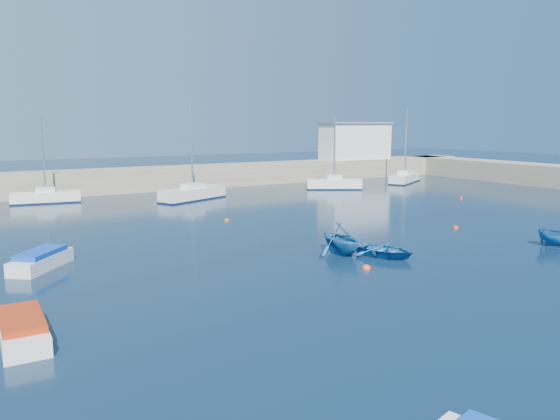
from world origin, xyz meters
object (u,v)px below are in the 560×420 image
motorboat_0 (22,329)px  harbor_office (355,142)px  sailboat_8 (405,178)px  dinghy_center (385,251)px  dinghy_left (341,238)px  sailboat_5 (46,197)px  sailboat_7 (334,184)px  motorboat_1 (41,260)px  sailboat_6 (193,193)px

motorboat_0 → harbor_office: bearing=41.5°
sailboat_8 → dinghy_center: (-29.15, -29.58, -0.27)m
harbor_office → dinghy_left: bearing=-128.9°
sailboat_5 → dinghy_center: 36.19m
sailboat_7 → motorboat_1: size_ratio=2.09×
sailboat_7 → sailboat_8: (12.27, 1.22, -0.03)m
sailboat_8 → sailboat_7: bearing=65.1°
sailboat_5 → sailboat_8: sailboat_8 is taller
sailboat_6 → dinghy_center: size_ratio=2.84×
harbor_office → sailboat_5: bearing=-172.8°
sailboat_6 → dinghy_center: sailboat_6 is taller
sailboat_8 → dinghy_center: sailboat_8 is taller
sailboat_7 → dinghy_center: 33.01m
harbor_office → sailboat_5: size_ratio=1.19×
sailboat_5 → dinghy_center: (14.09, -33.34, -0.25)m
dinghy_center → dinghy_left: size_ratio=0.98×
dinghy_left → sailboat_7: bearing=55.1°
harbor_office → motorboat_0: size_ratio=2.36×
sailboat_8 → motorboat_1: sailboat_8 is taller
dinghy_left → motorboat_1: bearing=161.4°
sailboat_6 → dinghy_left: 26.35m
sailboat_6 → sailboat_7: sailboat_6 is taller
sailboat_8 → dinghy_left: sailboat_8 is taller
dinghy_center → harbor_office: bearing=32.5°
dinghy_center → sailboat_7: bearing=37.6°
harbor_office → dinghy_center: size_ratio=2.85×
sailboat_8 → motorboat_1: (-46.80, -22.31, -0.16)m
sailboat_8 → sailboat_5: bearing=54.4°
sailboat_5 → dinghy_left: 33.80m
sailboat_5 → sailboat_6: (13.21, -5.15, 0.06)m
harbor_office → motorboat_1: size_ratio=2.44×
sailboat_7 → dinghy_center: size_ratio=2.43×
sailboat_6 → motorboat_1: 26.81m
sailboat_6 → dinghy_center: (0.88, -28.18, -0.31)m
sailboat_7 → dinghy_center: (-16.88, -28.36, -0.30)m
motorboat_1 → dinghy_center: 19.10m
motorboat_0 → motorboat_1: size_ratio=1.04×
sailboat_8 → dinghy_center: bearing=104.8°
motorboat_0 → dinghy_center: (19.52, 3.00, -0.08)m
sailboat_5 → sailboat_6: bearing=-103.3°
motorboat_1 → dinghy_center: motorboat_1 is taller
sailboat_5 → sailboat_7: bearing=-91.1°
motorboat_0 → dinghy_left: (17.72, 4.85, 0.50)m
harbor_office → motorboat_0: (-47.46, -41.68, -4.65)m
harbor_office → sailboat_8: sailboat_8 is taller
sailboat_7 → motorboat_1: sailboat_7 is taller
dinghy_center → dinghy_left: (-1.80, 1.85, 0.58)m
harbor_office → sailboat_6: (-28.82, -10.49, -4.43)m
sailboat_7 → motorboat_0: sailboat_7 is taller
sailboat_6 → dinghy_left: (-0.92, -26.34, 0.27)m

